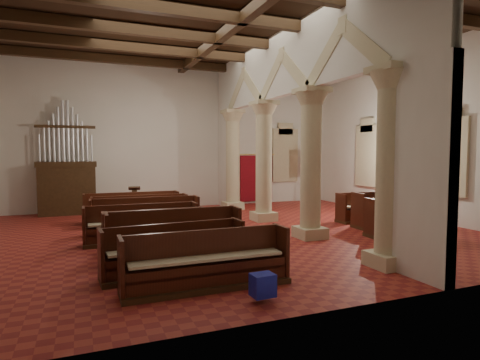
% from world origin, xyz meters
% --- Properties ---
extents(floor, '(14.00, 14.00, 0.00)m').
position_xyz_m(floor, '(0.00, 0.00, 0.00)').
color(floor, maroon).
rests_on(floor, ground).
extents(ceiling, '(14.00, 14.00, 0.00)m').
position_xyz_m(ceiling, '(0.00, 0.00, 6.00)').
color(ceiling, black).
rests_on(ceiling, wall_back).
extents(wall_back, '(14.00, 0.02, 6.00)m').
position_xyz_m(wall_back, '(0.00, 6.00, 3.00)').
color(wall_back, silver).
rests_on(wall_back, floor).
extents(wall_front, '(14.00, 0.02, 6.00)m').
position_xyz_m(wall_front, '(0.00, -6.00, 3.00)').
color(wall_front, silver).
rests_on(wall_front, floor).
extents(wall_right, '(0.02, 12.00, 6.00)m').
position_xyz_m(wall_right, '(7.00, 0.00, 3.00)').
color(wall_right, silver).
rests_on(wall_right, floor).
extents(ceiling_beams, '(13.80, 11.80, 0.30)m').
position_xyz_m(ceiling_beams, '(0.00, 0.00, 5.82)').
color(ceiling_beams, '#382312').
rests_on(ceiling_beams, wall_back).
extents(arcade, '(0.90, 11.90, 6.00)m').
position_xyz_m(arcade, '(1.80, 0.00, 3.56)').
color(arcade, tan).
rests_on(arcade, floor).
extents(window_right_a, '(0.03, 1.00, 2.20)m').
position_xyz_m(window_right_a, '(6.98, -1.50, 2.20)').
color(window_right_a, '#367961').
rests_on(window_right_a, wall_right).
extents(window_right_b, '(0.03, 1.00, 2.20)m').
position_xyz_m(window_right_b, '(6.98, 2.50, 2.20)').
color(window_right_b, '#367961').
rests_on(window_right_b, wall_right).
extents(window_back, '(1.00, 0.03, 2.20)m').
position_xyz_m(window_back, '(5.00, 5.98, 2.20)').
color(window_back, '#367961').
rests_on(window_back, wall_back).
extents(pipe_organ, '(2.10, 0.85, 4.40)m').
position_xyz_m(pipe_organ, '(-4.50, 5.50, 1.37)').
color(pipe_organ, '#382312').
rests_on(pipe_organ, floor).
extents(lectern, '(0.47, 0.48, 1.07)m').
position_xyz_m(lectern, '(-2.13, 4.71, 0.44)').
color(lectern, '#382612').
rests_on(lectern, floor).
extents(dossal_curtain, '(1.80, 0.07, 2.17)m').
position_xyz_m(dossal_curtain, '(3.50, 5.92, 1.17)').
color(dossal_curtain, maroon).
rests_on(dossal_curtain, floor).
extents(processional_banner, '(0.57, 0.73, 2.69)m').
position_xyz_m(processional_banner, '(5.56, 4.40, 0.84)').
color(processional_banner, '#382312').
rests_on(processional_banner, floor).
extents(hymnal_box_a, '(0.37, 0.30, 0.36)m').
position_xyz_m(hymnal_box_a, '(-1.42, -5.32, 0.28)').
color(hymnal_box_a, navy).
rests_on(hymnal_box_a, floor).
extents(hymnal_box_b, '(0.38, 0.35, 0.31)m').
position_xyz_m(hymnal_box_b, '(-0.94, -2.59, 0.26)').
color(hymnal_box_b, navy).
rests_on(hymnal_box_b, floor).
extents(hymnal_box_c, '(0.32, 0.27, 0.30)m').
position_xyz_m(hymnal_box_c, '(-0.51, 0.01, 0.25)').
color(hymnal_box_c, navy).
rests_on(hymnal_box_c, floor).
extents(tube_heater_a, '(1.13, 0.12, 0.11)m').
position_xyz_m(tube_heater_a, '(-2.48, -3.77, 0.16)').
color(tube_heater_a, silver).
rests_on(tube_heater_a, floor).
extents(tube_heater_b, '(0.99, 0.41, 0.10)m').
position_xyz_m(tube_heater_b, '(-1.53, -3.23, 0.16)').
color(tube_heater_b, white).
rests_on(tube_heater_b, floor).
extents(nave_pew_0, '(2.94, 0.67, 0.99)m').
position_xyz_m(nave_pew_0, '(-2.03, -4.36, 0.33)').
color(nave_pew_0, '#382312').
rests_on(nave_pew_0, floor).
extents(nave_pew_1, '(2.79, 0.83, 0.98)m').
position_xyz_m(nave_pew_1, '(-2.39, -3.39, 0.32)').
color(nave_pew_1, '#382312').
rests_on(nave_pew_1, floor).
extents(nave_pew_2, '(2.94, 0.77, 1.09)m').
position_xyz_m(nave_pew_2, '(-2.13, -2.26, 0.36)').
color(nave_pew_2, '#382312').
rests_on(nave_pew_2, floor).
extents(nave_pew_3, '(2.48, 0.69, 0.97)m').
position_xyz_m(nave_pew_3, '(-2.37, -1.31, 0.32)').
color(nave_pew_3, '#382312').
rests_on(nave_pew_3, floor).
extents(nave_pew_4, '(2.90, 0.71, 0.99)m').
position_xyz_m(nave_pew_4, '(-2.57, -0.32, 0.33)').
color(nave_pew_4, '#382312').
rests_on(nave_pew_4, floor).
extents(nave_pew_5, '(3.12, 0.83, 1.03)m').
position_xyz_m(nave_pew_5, '(-2.29, 0.85, 0.34)').
color(nave_pew_5, '#382312').
rests_on(nave_pew_5, floor).
extents(nave_pew_6, '(3.02, 0.68, 0.96)m').
position_xyz_m(nave_pew_6, '(-2.26, 2.20, 0.32)').
color(nave_pew_6, '#382312').
rests_on(nave_pew_6, floor).
extents(nave_pew_7, '(3.11, 0.69, 1.00)m').
position_xyz_m(nave_pew_7, '(-2.43, 2.91, 0.33)').
color(nave_pew_7, '#382312').
rests_on(nave_pew_7, floor).
extents(aisle_pew_0, '(2.23, 0.81, 1.08)m').
position_xyz_m(aisle_pew_0, '(4.39, -2.22, 0.36)').
color(aisle_pew_0, '#382312').
rests_on(aisle_pew_0, floor).
extents(aisle_pew_1, '(2.31, 0.83, 1.11)m').
position_xyz_m(aisle_pew_1, '(4.94, -1.00, 0.37)').
color(aisle_pew_1, '#382312').
rests_on(aisle_pew_1, floor).
extents(aisle_pew_2, '(2.03, 0.67, 0.99)m').
position_xyz_m(aisle_pew_2, '(4.95, 0.09, 0.33)').
color(aisle_pew_2, '#382312').
rests_on(aisle_pew_2, floor).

